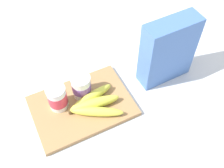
# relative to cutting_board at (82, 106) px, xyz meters

# --- Properties ---
(ground_plane) EXTENTS (2.40, 2.40, 0.00)m
(ground_plane) POSITION_rel_cutting_board_xyz_m (0.00, 0.00, -0.01)
(ground_plane) COLOR silver
(cutting_board) EXTENTS (0.34, 0.24, 0.02)m
(cutting_board) POSITION_rel_cutting_board_xyz_m (0.00, 0.00, 0.00)
(cutting_board) COLOR #A37A4C
(cutting_board) RESTS_ON ground_plane
(cereal_box) EXTENTS (0.20, 0.08, 0.26)m
(cereal_box) POSITION_rel_cutting_board_xyz_m (0.34, 0.00, 0.12)
(cereal_box) COLOR #4770B7
(cereal_box) RESTS_ON ground_plane
(yogurt_cup_front) EXTENTS (0.07, 0.07, 0.10)m
(yogurt_cup_front) POSITION_rel_cutting_board_xyz_m (-0.07, 0.03, 0.06)
(yogurt_cup_front) COLOR white
(yogurt_cup_front) RESTS_ON cutting_board
(yogurt_cup_back) EXTENTS (0.07, 0.07, 0.09)m
(yogurt_cup_back) POSITION_rel_cutting_board_xyz_m (0.02, 0.04, 0.05)
(yogurt_cup_back) COLOR white
(yogurt_cup_back) RESTS_ON cutting_board
(banana_bunch) EXTENTS (0.18, 0.16, 0.04)m
(banana_bunch) POSITION_rel_cutting_board_xyz_m (0.04, -0.03, 0.03)
(banana_bunch) COLOR #DAD945
(banana_bunch) RESTS_ON cutting_board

